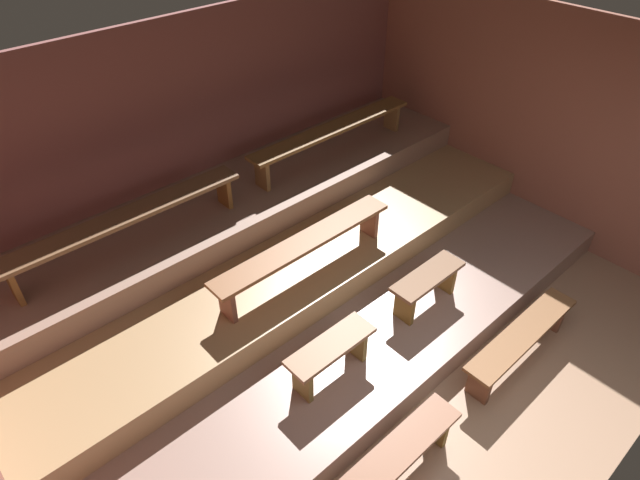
% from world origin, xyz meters
% --- Properties ---
extents(ground, '(6.96, 5.36, 0.08)m').
position_xyz_m(ground, '(0.00, 2.28, -0.04)').
color(ground, '#A07B60').
extents(wall_back, '(6.96, 0.06, 2.64)m').
position_xyz_m(wall_back, '(0.00, 4.59, 1.32)').
color(wall_back, '#8C504D').
rests_on(wall_back, ground).
extents(wall_right, '(0.06, 5.36, 2.64)m').
position_xyz_m(wall_right, '(3.11, 2.28, 1.32)').
color(wall_right, '#975848').
rests_on(wall_right, ground).
extents(platform_lower, '(6.16, 3.48, 0.28)m').
position_xyz_m(platform_lower, '(0.00, 2.82, 0.14)').
color(platform_lower, gray).
rests_on(platform_lower, ground).
extents(platform_middle, '(6.16, 2.33, 0.28)m').
position_xyz_m(platform_middle, '(0.00, 3.40, 0.43)').
color(platform_middle, tan).
rests_on(platform_middle, platform_lower).
extents(platform_upper, '(6.16, 1.27, 0.28)m').
position_xyz_m(platform_upper, '(0.00, 3.93, 0.71)').
color(platform_upper, '#967261').
rests_on(platform_upper, platform_middle).
extents(bench_floor_left, '(1.52, 0.28, 0.39)m').
position_xyz_m(bench_floor_left, '(-0.95, 0.77, 0.31)').
color(bench_floor_left, brown).
rests_on(bench_floor_left, ground).
extents(bench_floor_right, '(1.52, 0.28, 0.39)m').
position_xyz_m(bench_floor_right, '(0.95, 0.77, 0.31)').
color(bench_floor_right, brown).
rests_on(bench_floor_right, ground).
extents(bench_lower_left, '(0.84, 0.28, 0.39)m').
position_xyz_m(bench_lower_left, '(-0.65, 1.70, 0.57)').
color(bench_lower_left, brown).
rests_on(bench_lower_left, platform_lower).
extents(bench_lower_right, '(0.84, 0.28, 0.39)m').
position_xyz_m(bench_lower_right, '(0.65, 1.70, 0.57)').
color(bench_lower_right, brown).
rests_on(bench_lower_right, platform_lower).
extents(bench_middle_center, '(2.08, 0.28, 0.39)m').
position_xyz_m(bench_middle_center, '(-0.12, 2.63, 0.89)').
color(bench_middle_center, brown).
rests_on(bench_middle_center, platform_middle).
extents(bench_upper_left, '(2.40, 0.28, 0.39)m').
position_xyz_m(bench_upper_left, '(-1.34, 3.79, 1.18)').
color(bench_upper_left, brown).
rests_on(bench_upper_left, platform_upper).
extents(bench_upper_right, '(2.40, 0.28, 0.39)m').
position_xyz_m(bench_upper_right, '(1.34, 3.79, 1.18)').
color(bench_upper_right, brown).
rests_on(bench_upper_right, platform_upper).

